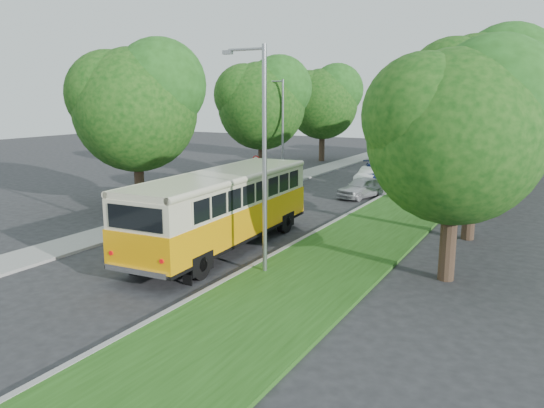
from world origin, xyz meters
The scene contains 13 objects.
ground centered at (0.00, 0.00, 0.00)m, with size 120.00×120.00×0.00m, color #242426.
curb centered at (3.60, 5.00, 0.07)m, with size 0.20×70.00×0.15m, color gray.
grass_verge centered at (5.95, 5.00, 0.07)m, with size 4.50×70.00×0.13m, color #214A13.
sidewalk centered at (-4.80, 5.00, 0.06)m, with size 2.20×70.00×0.12m, color gray.
treeline centered at (3.15, 17.99, 5.93)m, with size 24.27×41.91×9.46m.
lamppost_near centered at (4.21, -2.50, 4.37)m, with size 1.71×0.16×8.00m.
lamppost_far centered at (-4.70, 16.00, 4.12)m, with size 1.71×0.16×7.50m.
warning_sign centered at (-4.50, 11.98, 1.71)m, with size 0.56×0.10×2.50m.
vintage_bus centered at (1.21, -0.55, 1.64)m, with size 2.84×11.05×3.28m, color #FFA608, non-canonical shape.
car_silver centered at (2.48, 13.27, 0.65)m, with size 1.54×3.82×1.30m, color #B5B5BA.
car_white centered at (1.29, 18.50, 0.63)m, with size 1.34×3.84×1.26m, color white.
car_blue centered at (1.44, 19.26, 0.73)m, with size 2.05×5.04×1.46m, color navy.
car_grey centered at (3.00, 28.93, 0.69)m, with size 2.28×4.95×1.38m, color slate.
Camera 1 is at (13.26, -18.40, 6.29)m, focal length 35.00 mm.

